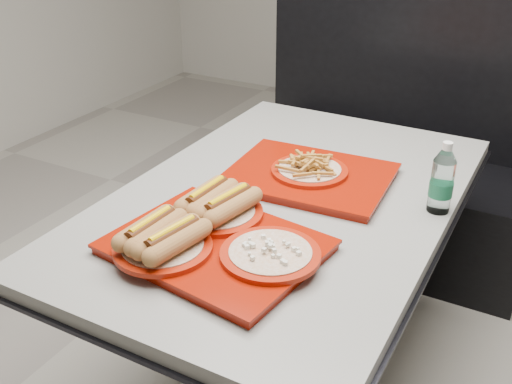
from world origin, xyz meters
The scene contains 5 objects.
diner_table centered at (0.00, 0.00, 0.58)m, with size 0.92×1.42×0.75m.
booth_bench centered at (0.00, 1.09, 0.40)m, with size 1.30×0.57×1.35m.
tray_near centered at (-0.04, -0.35, 0.79)m, with size 0.53×0.46×0.11m.
tray_far centered at (0.02, 0.12, 0.78)m, with size 0.50×0.40×0.09m.
water_bottle centered at (0.41, 0.12, 0.84)m, with size 0.06×0.06×0.20m.
Camera 1 is at (0.66, -1.39, 1.56)m, focal length 42.00 mm.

